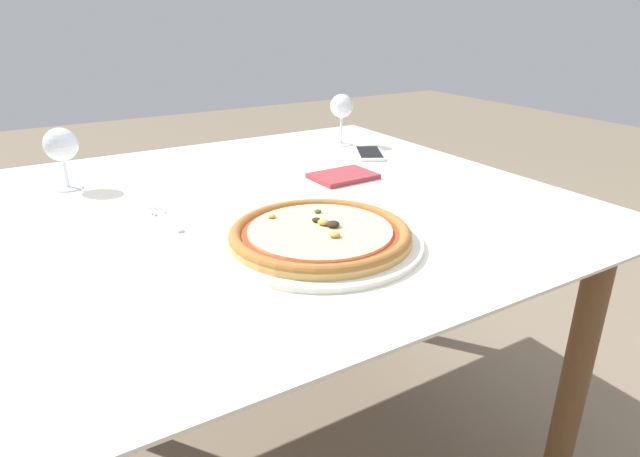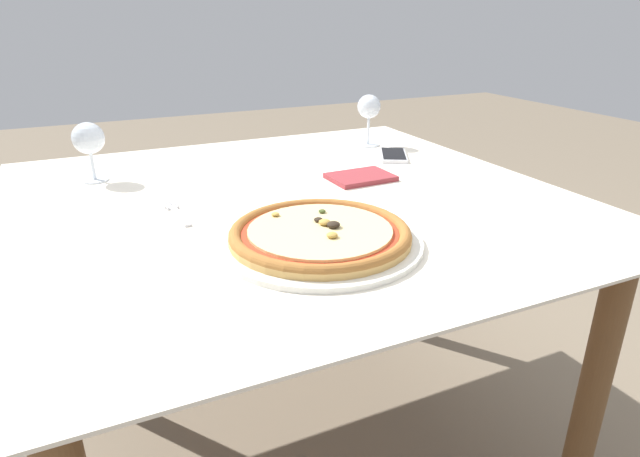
{
  "view_description": "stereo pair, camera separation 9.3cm",
  "coord_description": "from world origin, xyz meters",
  "views": [
    {
      "loc": [
        -0.49,
        -1.0,
        1.1
      ],
      "look_at": [
        -0.04,
        -0.26,
        0.74
      ],
      "focal_mm": 30.0,
      "sensor_mm": 36.0,
      "label": 1
    },
    {
      "loc": [
        -0.41,
        -1.04,
        1.1
      ],
      "look_at": [
        -0.04,
        -0.26,
        0.74
      ],
      "focal_mm": 30.0,
      "sensor_mm": 36.0,
      "label": 2
    }
  ],
  "objects": [
    {
      "name": "wine_glass_far_right",
      "position": [
        0.4,
        0.35,
        0.82
      ],
      "size": [
        0.07,
        0.07,
        0.15
      ],
      "color": "silver",
      "rests_on": "dining_table"
    },
    {
      "name": "dining_table",
      "position": [
        0.0,
        0.0,
        0.63
      ],
      "size": [
        1.2,
        1.15,
        0.71
      ],
      "color": "brown",
      "rests_on": "ground_plane"
    },
    {
      "name": "ground_plane",
      "position": [
        0.0,
        0.0,
        0.0
      ],
      "size": [
        10.0,
        10.0,
        0.0
      ],
      "primitive_type": "plane",
      "color": "#7A6B56"
    },
    {
      "name": "pizza_plate",
      "position": [
        -0.04,
        -0.26,
        0.73
      ],
      "size": [
        0.36,
        0.36,
        0.04
      ],
      "color": "white",
      "rests_on": "dining_table"
    },
    {
      "name": "cell_phone",
      "position": [
        0.4,
        0.2,
        0.72
      ],
      "size": [
        0.13,
        0.16,
        0.01
      ],
      "color": "white",
      "rests_on": "dining_table"
    },
    {
      "name": "wine_glass_far_left",
      "position": [
        -0.38,
        0.31,
        0.81
      ],
      "size": [
        0.07,
        0.07,
        0.14
      ],
      "color": "silver",
      "rests_on": "dining_table"
    },
    {
      "name": "fork",
      "position": [
        -0.24,
        0.01,
        0.72
      ],
      "size": [
        0.03,
        0.17,
        0.0
      ],
      "color": "silver",
      "rests_on": "dining_table"
    },
    {
      "name": "napkin_folded",
      "position": [
        0.21,
        0.05,
        0.72
      ],
      "size": [
        0.15,
        0.12,
        0.01
      ],
      "color": "#933338",
      "rests_on": "dining_table"
    }
  ]
}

